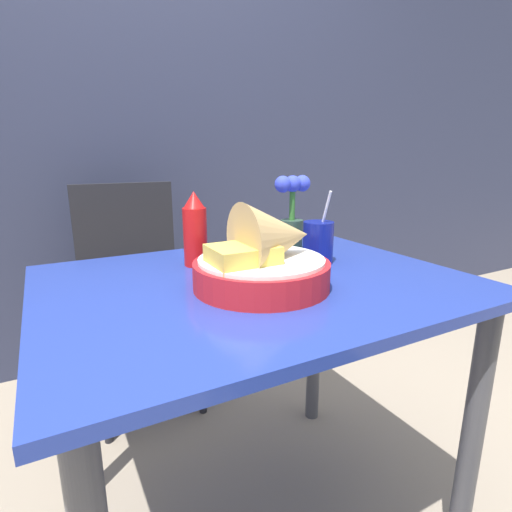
% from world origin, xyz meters
% --- Properties ---
extents(wall_window, '(7.00, 0.06, 2.60)m').
position_xyz_m(wall_window, '(0.00, 1.20, 1.30)').
color(wall_window, '#2D334C').
rests_on(wall_window, ground_plane).
extents(dining_table, '(0.96, 0.75, 0.72)m').
position_xyz_m(dining_table, '(0.00, 0.00, 0.60)').
color(dining_table, '#233893').
rests_on(dining_table, ground_plane).
extents(chair_far_window, '(0.40, 0.40, 0.89)m').
position_xyz_m(chair_far_window, '(-0.13, 0.82, 0.52)').
color(chair_far_window, black).
rests_on(chair_far_window, ground_plane).
extents(food_basket, '(0.30, 0.30, 0.19)m').
position_xyz_m(food_basket, '(-0.01, -0.06, 0.79)').
color(food_basket, red).
rests_on(food_basket, dining_table).
extents(ketchup_bottle, '(0.06, 0.06, 0.19)m').
position_xyz_m(ketchup_bottle, '(-0.08, 0.18, 0.81)').
color(ketchup_bottle, red).
rests_on(ketchup_bottle, dining_table).
extents(drink_cup, '(0.08, 0.08, 0.19)m').
position_xyz_m(drink_cup, '(0.21, 0.05, 0.77)').
color(drink_cup, navy).
rests_on(drink_cup, dining_table).
extents(flower_vase, '(0.11, 0.06, 0.23)m').
position_xyz_m(flower_vase, '(0.20, 0.15, 0.84)').
color(flower_vase, '#2D4738').
rests_on(flower_vase, dining_table).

